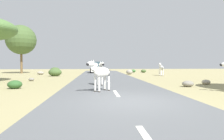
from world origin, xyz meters
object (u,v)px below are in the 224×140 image
(rock_0, at_px, (41,73))
(rock_3, at_px, (188,84))
(car_0, at_px, (96,68))
(zebra_0, at_px, (99,71))
(rock_2, at_px, (129,72))
(bush_1, at_px, (55,70))
(tree_3, at_px, (21,40))
(rock_1, at_px, (206,82))
(zebra_1, at_px, (101,73))
(zebra_2, at_px, (161,68))
(rock_4, at_px, (31,79))
(bush_2, at_px, (133,71))
(bush_0, at_px, (143,71))
(bush_4, at_px, (55,72))
(bush_3, at_px, (15,84))

(rock_0, xyz_separation_m, rock_3, (13.47, -14.92, -0.03))
(rock_0, bearing_deg, car_0, 28.13)
(zebra_0, xyz_separation_m, rock_3, (5.79, -1.04, -0.82))
(rock_2, bearing_deg, bush_1, 154.54)
(tree_3, height_order, rock_1, tree_3)
(zebra_1, xyz_separation_m, zebra_2, (7.79, 13.21, -0.06))
(rock_4, bearing_deg, rock_3, -23.86)
(rock_4, bearing_deg, tree_3, 113.17)
(zebra_2, bearing_deg, bush_2, 104.71)
(tree_3, xyz_separation_m, bush_1, (4.73, 1.27, -4.62))
(bush_0, bearing_deg, zebra_0, -112.64)
(zebra_2, distance_m, rock_2, 4.66)
(car_0, bearing_deg, rock_2, -47.42)
(zebra_0, bearing_deg, rock_3, 152.03)
(zebra_0, xyz_separation_m, bush_4, (-5.04, 10.44, -0.55))
(rock_3, bearing_deg, car_0, 107.23)
(zebra_1, relative_size, rock_1, 2.71)
(car_0, bearing_deg, bush_4, -125.45)
(bush_4, bearing_deg, zebra_2, -0.87)
(rock_0, bearing_deg, zebra_1, -65.32)
(zebra_2, height_order, rock_3, zebra_2)
(tree_3, height_order, bush_0, tree_3)
(zebra_2, distance_m, bush_0, 8.11)
(zebra_1, bearing_deg, zebra_2, -74.87)
(zebra_0, bearing_deg, rock_0, -78.82)
(tree_3, xyz_separation_m, bush_4, (6.40, -6.94, -4.61))
(zebra_2, xyz_separation_m, bush_1, (-14.58, 8.40, -0.52))
(tree_3, relative_size, rock_3, 9.67)
(zebra_2, relative_size, rock_4, 3.65)
(bush_3, distance_m, rock_2, 17.28)
(bush_0, bearing_deg, bush_4, -148.15)
(rock_2, relative_size, rock_4, 1.88)
(zebra_0, height_order, rock_2, zebra_0)
(zebra_2, height_order, bush_4, zebra_2)
(bush_0, bearing_deg, bush_2, 147.95)
(zebra_2, xyz_separation_m, rock_1, (-0.12, -10.08, -0.79))
(rock_3, bearing_deg, bush_4, 133.35)
(zebra_1, distance_m, bush_0, 22.61)
(bush_0, bearing_deg, rock_3, -95.45)
(zebra_0, bearing_deg, car_0, -107.47)
(bush_4, bearing_deg, rock_0, 127.41)
(tree_3, bearing_deg, zebra_0, -56.62)
(car_0, relative_size, bush_0, 5.08)
(bush_2, bearing_deg, zebra_0, -107.61)
(zebra_0, relative_size, bush_3, 1.98)
(rock_0, bearing_deg, zebra_2, -13.16)
(bush_2, relative_size, rock_0, 0.94)
(bush_2, height_order, rock_2, rock_2)
(bush_0, xyz_separation_m, rock_0, (-15.31, -4.44, -0.03))
(zebra_1, distance_m, rock_2, 16.89)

